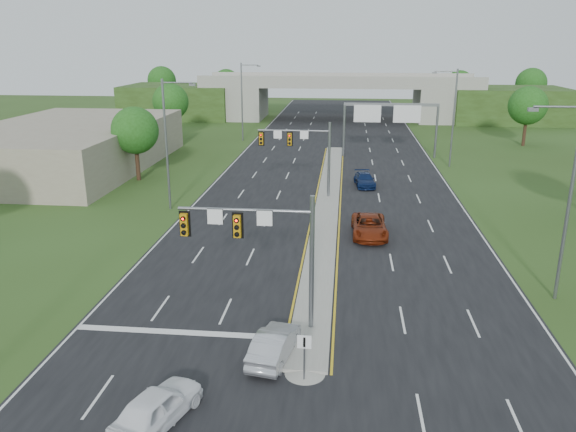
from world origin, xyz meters
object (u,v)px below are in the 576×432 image
at_px(sign_gantry, 389,115).
at_px(car_far_b, 365,180).
at_px(signal_mast_far, 304,147).
at_px(keep_right_sign, 304,350).
at_px(signal_mast_near, 265,240).
at_px(overpass, 339,100).
at_px(car_white, 157,406).
at_px(car_silver, 274,344).
at_px(car_far_a, 369,226).

distance_m(sign_gantry, car_far_b, 16.14).
distance_m(signal_mast_far, keep_right_sign, 29.71).
bearing_deg(signal_mast_near, overpass, 88.38).
height_order(overpass, car_white, overpass).
relative_size(overpass, car_far_b, 18.00).
bearing_deg(car_far_b, signal_mast_near, -107.20).
bearing_deg(signal_mast_far, signal_mast_near, -90.00).
relative_size(overpass, car_white, 18.88).
height_order(signal_mast_near, car_far_b, signal_mast_near).
height_order(sign_gantry, overpass, overpass).
bearing_deg(car_white, signal_mast_near, -91.84).
height_order(signal_mast_near, car_white, signal_mast_near).
bearing_deg(overpass, signal_mast_near, -91.62).
relative_size(keep_right_sign, overpass, 0.03).
bearing_deg(car_far_b, signal_mast_far, -146.00).
bearing_deg(overpass, keep_right_sign, -90.00).
bearing_deg(car_silver, car_far_b, -88.69).
bearing_deg(signal_mast_far, car_far_a, -61.13).
height_order(sign_gantry, car_far_b, sign_gantry).
relative_size(overpass, car_silver, 19.09).
xyz_separation_m(signal_mast_near, overpass, (2.26, 80.07, -1.17)).
xyz_separation_m(signal_mast_far, car_white, (-3.06, -32.77, -3.98)).
distance_m(signal_mast_near, car_white, 9.25).
relative_size(signal_mast_far, car_far_b, 1.57).
relative_size(sign_gantry, car_far_b, 2.61).
xyz_separation_m(signal_mast_far, sign_gantry, (8.95, 19.99, 0.51)).
distance_m(overpass, car_far_a, 65.50).
bearing_deg(sign_gantry, car_far_a, -96.18).
bearing_deg(signal_mast_near, car_silver, -74.58).
bearing_deg(keep_right_sign, sign_gantry, 82.30).
relative_size(car_white, car_silver, 1.01).
bearing_deg(keep_right_sign, overpass, 90.00).
relative_size(signal_mast_near, car_white, 1.65).
height_order(car_silver, car_far_b, car_silver).
bearing_deg(overpass, sign_gantry, -79.21).
bearing_deg(keep_right_sign, car_far_a, 79.93).
bearing_deg(keep_right_sign, car_white, -148.07).
xyz_separation_m(overpass, car_far_a, (3.41, -65.35, -2.78)).
height_order(car_far_a, car_far_b, car_far_a).
distance_m(signal_mast_near, sign_gantry, 45.88).
relative_size(overpass, car_far_a, 14.70).
relative_size(sign_gantry, car_far_a, 2.13).
bearing_deg(car_white, keep_right_sign, -128.44).
distance_m(sign_gantry, car_far_a, 30.78).
distance_m(overpass, car_silver, 82.90).
relative_size(signal_mast_near, sign_gantry, 0.60).
distance_m(car_silver, car_far_b, 33.00).
height_order(car_white, car_far_a, car_far_a).
relative_size(keep_right_sign, car_silver, 0.52).
xyz_separation_m(car_silver, car_far_a, (4.91, 17.49, 0.07)).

